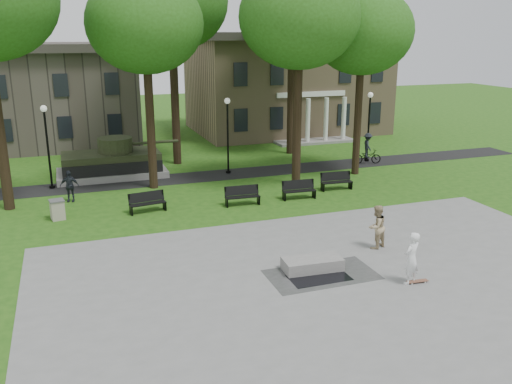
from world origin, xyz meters
TOP-DOWN VIEW (x-y plane):
  - ground at (0.00, 0.00)m, footprint 120.00×120.00m
  - plaza at (0.00, -5.00)m, footprint 22.00×16.00m
  - footpath at (0.00, 12.00)m, footprint 44.00×2.60m
  - building_right at (10.00, 26.00)m, footprint 17.00×12.00m
  - building_left at (-11.00, 26.50)m, footprint 15.00×10.00m
  - tree_1 at (-4.50, 10.50)m, footprint 6.20×6.20m
  - tree_2 at (3.50, 8.50)m, footprint 6.60×6.60m
  - tree_3 at (8.00, 9.50)m, footprint 6.00×6.00m
  - tree_4 at (-2.00, 16.00)m, footprint 7.20×7.20m
  - tree_5 at (6.50, 16.50)m, footprint 6.40×6.40m
  - lamp_left at (-10.00, 12.30)m, footprint 0.36×0.36m
  - lamp_mid at (0.50, 12.30)m, footprint 0.36×0.36m
  - lamp_right at (10.50, 12.30)m, footprint 0.36×0.36m
  - tank_monument at (-6.46, 14.00)m, footprint 7.45×3.40m
  - puddle at (-0.81, -3.51)m, footprint 2.20×1.20m
  - concrete_block at (-0.75, -2.78)m, footprint 2.26×1.14m
  - skateboard at (2.29, -5.05)m, footprint 0.79×0.26m
  - skateboarder at (2.00, -4.98)m, footprint 0.82×0.70m
  - friend_watching at (2.62, -1.69)m, footprint 1.08×0.96m
  - pedestrian_walker at (-9.06, 9.30)m, footprint 1.05×0.62m
  - cyclist at (10.12, 11.65)m, footprint 1.99×1.18m
  - park_bench_0 at (-5.49, 6.21)m, footprint 1.85×0.79m
  - park_bench_1 at (-0.73, 5.72)m, footprint 1.82×0.63m
  - park_bench_2 at (2.46, 5.76)m, footprint 1.82×0.63m
  - park_bench_3 at (5.17, 6.68)m, footprint 1.83×0.64m
  - trash_bin at (-9.69, 6.51)m, footprint 0.77×0.77m

SIDE VIEW (x-z plane):
  - ground at x=0.00m, z-range 0.00..0.00m
  - footpath at x=0.00m, z-range 0.00..0.01m
  - plaza at x=0.00m, z-range 0.00..0.02m
  - puddle at x=-0.81m, z-range 0.02..0.02m
  - skateboard at x=2.29m, z-range 0.02..0.09m
  - concrete_block at x=-0.75m, z-range 0.02..0.47m
  - trash_bin at x=-9.69m, z-range 0.01..0.97m
  - park_bench_0 at x=-5.49m, z-range 0.02..1.02m
  - park_bench_1 at x=-0.73m, z-range 0.02..1.02m
  - park_bench_2 at x=2.46m, z-range 0.02..1.02m
  - park_bench_3 at x=5.17m, z-range 0.02..1.02m
  - pedestrian_walker at x=-9.06m, z-range 0.00..1.67m
  - tank_monument at x=-6.46m, z-range -0.34..2.06m
  - cyclist at x=10.12m, z-range -0.19..1.91m
  - friend_watching at x=2.62m, z-range 0.02..1.85m
  - skateboarder at x=2.00m, z-range 0.02..1.93m
  - lamp_left at x=-10.00m, z-range 0.43..5.16m
  - lamp_mid at x=0.50m, z-range 0.43..5.16m
  - lamp_right at x=10.50m, z-range 0.43..5.16m
  - building_left at x=-11.00m, z-range 0.00..7.20m
  - building_right at x=10.00m, z-range 0.04..8.64m
  - tree_3 at x=8.00m, z-range 3.00..14.19m
  - tree_1 at x=-4.50m, z-range 3.14..14.77m
  - tree_2 at x=3.50m, z-range 3.23..15.40m
  - tree_5 at x=6.50m, z-range 3.45..15.89m
  - tree_4 at x=-2.00m, z-range 3.64..17.14m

